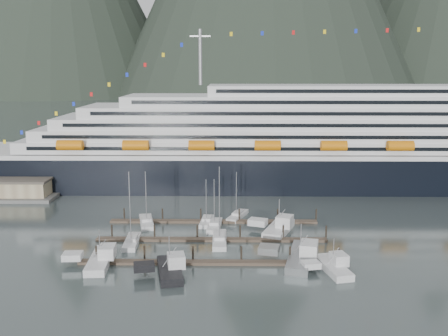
{
  "coord_description": "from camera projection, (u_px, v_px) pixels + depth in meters",
  "views": [
    {
      "loc": [
        -1.0,
        -101.08,
        35.67
      ],
      "look_at": [
        -2.63,
        22.0,
        11.75
      ],
      "focal_mm": 42.0,
      "sensor_mm": 36.0,
      "label": 1
    }
  ],
  "objects": [
    {
      "name": "trawler_c",
      "position": [
        299.0,
        256.0,
        97.48
      ],
      "size": [
        11.61,
        16.02,
        7.97
      ],
      "rotation": [
        0.0,
        0.0,
        1.35
      ],
      "color": "gray",
      "rests_on": "ground"
    },
    {
      "name": "sailboat_e",
      "position": [
        146.0,
        222.0,
        120.34
      ],
      "size": [
        5.07,
        11.16,
        13.07
      ],
      "rotation": [
        0.0,
        0.0,
        1.79
      ],
      "color": "silver",
      "rests_on": "ground"
    },
    {
      "name": "trawler_d",
      "position": [
        332.0,
        266.0,
        92.81
      ],
      "size": [
        8.65,
        11.42,
        6.5
      ],
      "rotation": [
        0.0,
        0.0,
        1.79
      ],
      "color": "silver",
      "rests_on": "ground"
    },
    {
      "name": "cruise_ship",
      "position": [
        334.0,
        146.0,
        157.25
      ],
      "size": [
        210.0,
        30.4,
        50.3
      ],
      "color": "black",
      "rests_on": "ground"
    },
    {
      "name": "trawler_b",
      "position": [
        169.0,
        269.0,
        91.23
      ],
      "size": [
        9.3,
        12.11,
        7.55
      ],
      "rotation": [
        0.0,
        0.0,
        1.76
      ],
      "color": "black",
      "rests_on": "ground"
    },
    {
      "name": "ground",
      "position": [
        236.0,
        246.0,
        106.0
      ],
      "size": [
        1600.0,
        1600.0,
        0.0
      ],
      "primitive_type": "plane",
      "color": "#465352",
      "rests_on": "ground"
    },
    {
      "name": "trawler_e",
      "position": [
        278.0,
        228.0,
        114.27
      ],
      "size": [
        10.93,
        13.29,
        8.27
      ],
      "rotation": [
        0.0,
        0.0,
        1.22
      ],
      "color": "silver",
      "rests_on": "ground"
    },
    {
      "name": "sailboat_g",
      "position": [
        238.0,
        216.0,
        125.54
      ],
      "size": [
        5.54,
        10.11,
        11.75
      ],
      "rotation": [
        0.0,
        0.0,
        1.24
      ],
      "color": "silver",
      "rests_on": "ground"
    },
    {
      "name": "dock_near",
      "position": [
        209.0,
        262.0,
        96.25
      ],
      "size": [
        48.18,
        2.28,
        3.2
      ],
      "color": "#41332A",
      "rests_on": "ground"
    },
    {
      "name": "sailboat_f",
      "position": [
        207.0,
        222.0,
        120.83
      ],
      "size": [
        3.25,
        9.02,
        11.04
      ],
      "rotation": [
        0.0,
        0.0,
        1.49
      ],
      "color": "silver",
      "rests_on": "ground"
    },
    {
      "name": "sailboat_c",
      "position": [
        215.0,
        226.0,
        117.67
      ],
      "size": [
        3.31,
        10.13,
        11.91
      ],
      "rotation": [
        0.0,
        0.0,
        1.51
      ],
      "color": "silver",
      "rests_on": "ground"
    },
    {
      "name": "dock_far",
      "position": [
        214.0,
        221.0,
        121.77
      ],
      "size": [
        48.18,
        2.28,
        3.2
      ],
      "color": "#41332A",
      "rests_on": "ground"
    },
    {
      "name": "dock_mid",
      "position": [
        212.0,
        239.0,
        109.01
      ],
      "size": [
        48.18,
        2.28,
        3.2
      ],
      "color": "#41332A",
      "rests_on": "ground"
    },
    {
      "name": "trawler_a",
      "position": [
        99.0,
        259.0,
        96.02
      ],
      "size": [
        9.64,
        13.35,
        7.23
      ],
      "rotation": [
        0.0,
        0.0,
        1.64
      ],
      "color": "silver",
      "rests_on": "ground"
    },
    {
      "name": "sailboat_d",
      "position": [
        219.0,
        240.0,
        107.98
      ],
      "size": [
        2.99,
        11.71,
        16.6
      ],
      "rotation": [
        0.0,
        0.0,
        1.59
      ],
      "color": "silver",
      "rests_on": "ground"
    },
    {
      "name": "sailboat_b",
      "position": [
        132.0,
        242.0,
        106.85
      ],
      "size": [
        3.15,
        10.3,
        15.76
      ],
      "rotation": [
        0.0,
        0.0,
        1.62
      ],
      "color": "silver",
      "rests_on": "ground"
    }
  ]
}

